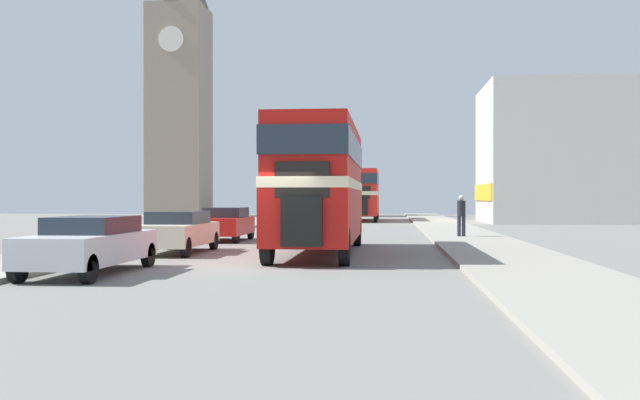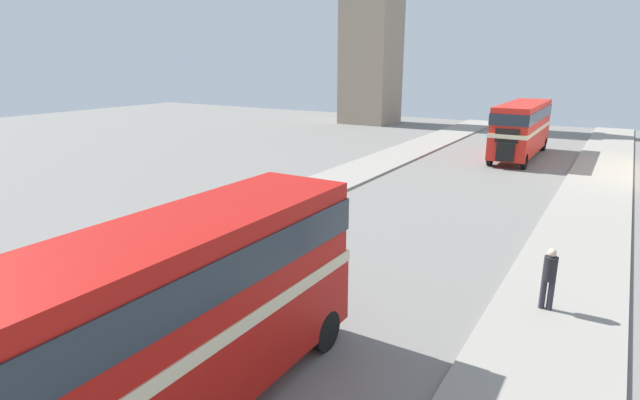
# 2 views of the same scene
# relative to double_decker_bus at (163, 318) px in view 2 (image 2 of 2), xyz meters

# --- Properties ---
(double_decker_bus) EXTENTS (2.40, 10.09, 4.14)m
(double_decker_bus) POSITION_rel_double_decker_bus_xyz_m (0.00, 0.00, 0.00)
(double_decker_bus) COLOR #B2140F
(double_decker_bus) RESTS_ON ground_plane
(bus_distant) EXTENTS (2.53, 10.37, 4.00)m
(bus_distant) POSITION_rel_double_decker_bus_xyz_m (0.21, 33.57, -0.07)
(bus_distant) COLOR red
(bus_distant) RESTS_ON ground_plane
(car_parked_mid) EXTENTS (1.81, 4.41, 1.38)m
(car_parked_mid) POSITION_rel_double_decker_bus_xyz_m (-4.74, -0.15, -1.73)
(car_parked_mid) COLOR beige
(car_parked_mid) RESTS_ON ground_plane
(car_parked_far) EXTENTS (1.77, 3.99, 1.42)m
(car_parked_far) POSITION_rel_double_decker_bus_xyz_m (-4.64, 6.50, -1.72)
(car_parked_far) COLOR red
(car_parked_far) RESTS_ON ground_plane
(pedestrian_walking) EXTENTS (0.37, 0.37, 1.83)m
(pedestrian_walking) POSITION_rel_double_decker_bus_xyz_m (5.47, 8.94, -1.31)
(pedestrian_walking) COLOR #282833
(pedestrian_walking) RESTS_ON sidewalk_right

